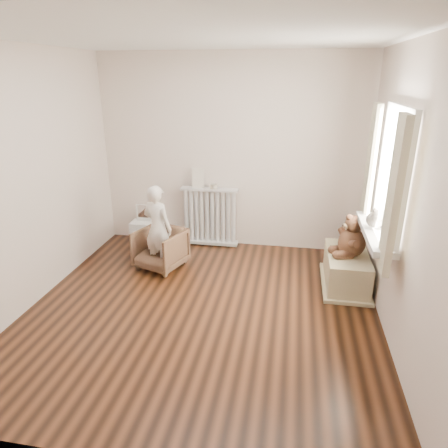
% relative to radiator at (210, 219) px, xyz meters
% --- Properties ---
extents(floor, '(3.60, 3.60, 0.01)m').
position_rel_radiator_xyz_m(floor, '(0.28, -1.68, -0.39)').
color(floor, black).
rests_on(floor, ground).
extents(ceiling, '(3.60, 3.60, 0.01)m').
position_rel_radiator_xyz_m(ceiling, '(0.28, -1.68, 2.21)').
color(ceiling, white).
rests_on(ceiling, ground).
extents(back_wall, '(3.60, 0.02, 2.60)m').
position_rel_radiator_xyz_m(back_wall, '(0.28, 0.12, 0.91)').
color(back_wall, silver).
rests_on(back_wall, ground).
extents(front_wall, '(3.60, 0.02, 2.60)m').
position_rel_radiator_xyz_m(front_wall, '(0.28, -3.48, 0.91)').
color(front_wall, silver).
rests_on(front_wall, ground).
extents(left_wall, '(0.02, 3.60, 2.60)m').
position_rel_radiator_xyz_m(left_wall, '(-1.52, -1.68, 0.91)').
color(left_wall, silver).
rests_on(left_wall, ground).
extents(right_wall, '(0.02, 3.60, 2.60)m').
position_rel_radiator_xyz_m(right_wall, '(2.08, -1.68, 0.91)').
color(right_wall, silver).
rests_on(right_wall, ground).
extents(window, '(0.03, 0.90, 1.10)m').
position_rel_radiator_xyz_m(window, '(2.04, -1.38, 1.06)').
color(window, white).
rests_on(window, right_wall).
extents(window_sill, '(0.22, 1.10, 0.06)m').
position_rel_radiator_xyz_m(window_sill, '(1.95, -1.38, 0.48)').
color(window_sill, silver).
rests_on(window_sill, right_wall).
extents(curtain_left, '(0.06, 0.26, 1.30)m').
position_rel_radiator_xyz_m(curtain_left, '(1.93, -1.95, 1.00)').
color(curtain_left, beige).
rests_on(curtain_left, right_wall).
extents(curtain_right, '(0.06, 0.26, 1.30)m').
position_rel_radiator_xyz_m(curtain_right, '(1.93, -0.81, 1.00)').
color(curtain_right, beige).
rests_on(curtain_right, right_wall).
extents(radiator, '(0.80, 0.15, 0.84)m').
position_rel_radiator_xyz_m(radiator, '(0.00, 0.00, 0.00)').
color(radiator, silver).
rests_on(radiator, floor).
extents(paper_doll, '(0.17, 0.01, 0.28)m').
position_rel_radiator_xyz_m(paper_doll, '(-0.16, 0.00, 0.59)').
color(paper_doll, beige).
rests_on(paper_doll, radiator).
extents(tin_a, '(0.10, 0.10, 0.06)m').
position_rel_radiator_xyz_m(tin_a, '(0.06, 0.00, 0.48)').
color(tin_a, '#A59E8C').
rests_on(tin_a, radiator).
extents(toy_vanity, '(0.34, 0.25, 0.54)m').
position_rel_radiator_xyz_m(toy_vanity, '(-0.99, -0.03, -0.11)').
color(toy_vanity, silver).
rests_on(toy_vanity, floor).
extents(armchair, '(0.69, 0.70, 0.50)m').
position_rel_radiator_xyz_m(armchair, '(-0.46, -0.81, -0.14)').
color(armchair, brown).
rests_on(armchair, floor).
extents(child, '(0.45, 0.37, 1.07)m').
position_rel_radiator_xyz_m(child, '(-0.46, -0.86, 0.16)').
color(child, white).
rests_on(child, armchair).
extents(toy_bench, '(0.45, 0.85, 0.40)m').
position_rel_radiator_xyz_m(toy_bench, '(1.80, -0.88, -0.19)').
color(toy_bench, '#BBB187').
rests_on(toy_bench, floor).
extents(teddy_bear, '(0.46, 0.40, 0.48)m').
position_rel_radiator_xyz_m(teddy_bear, '(1.81, -0.92, 0.28)').
color(teddy_bear, '#391F12').
rests_on(teddy_bear, toy_bench).
extents(plush_cat, '(0.25, 0.31, 0.23)m').
position_rel_radiator_xyz_m(plush_cat, '(1.94, -1.34, 0.61)').
color(plush_cat, '#686159').
rests_on(plush_cat, window_sill).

